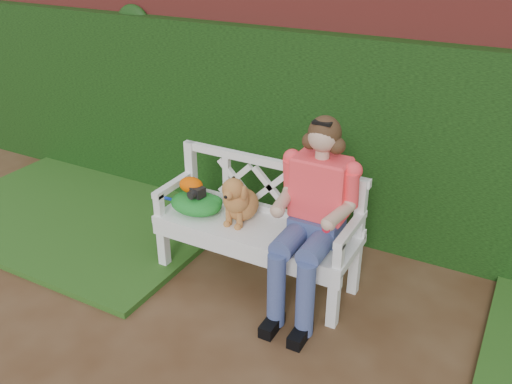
% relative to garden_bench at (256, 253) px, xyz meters
% --- Properties ---
extents(ground, '(60.00, 60.00, 0.00)m').
position_rel_garden_bench_xyz_m(ground, '(0.53, -0.74, -0.24)').
color(ground, '#3D2312').
extents(brick_wall, '(10.00, 0.30, 2.20)m').
position_rel_garden_bench_xyz_m(brick_wall, '(0.53, 1.16, 0.86)').
color(brick_wall, maroon).
rests_on(brick_wall, ground).
extents(ivy_hedge, '(10.00, 0.18, 1.70)m').
position_rel_garden_bench_xyz_m(ivy_hedge, '(0.53, 0.94, 0.61)').
color(ivy_hedge, '#1E4B15').
rests_on(ivy_hedge, ground).
extents(grass_left, '(2.60, 2.00, 0.05)m').
position_rel_garden_bench_xyz_m(grass_left, '(-1.87, 0.16, -0.21)').
color(grass_left, black).
rests_on(grass_left, ground).
extents(garden_bench, '(1.64, 0.78, 0.48)m').
position_rel_garden_bench_xyz_m(garden_bench, '(0.00, 0.00, 0.00)').
color(garden_bench, white).
rests_on(garden_bench, ground).
extents(seated_woman, '(0.69, 0.84, 1.33)m').
position_rel_garden_bench_xyz_m(seated_woman, '(0.47, -0.02, 0.43)').
color(seated_woman, '#FC5287').
rests_on(seated_woman, ground).
extents(dog, '(0.28, 0.36, 0.38)m').
position_rel_garden_bench_xyz_m(dog, '(-0.14, 0.01, 0.43)').
color(dog, olive).
rests_on(dog, garden_bench).
extents(tennis_racket, '(0.58, 0.39, 0.03)m').
position_rel_garden_bench_xyz_m(tennis_racket, '(-0.61, 0.01, 0.25)').
color(tennis_racket, white).
rests_on(tennis_racket, garden_bench).
extents(green_bag, '(0.43, 0.34, 0.14)m').
position_rel_garden_bench_xyz_m(green_bag, '(-0.50, -0.03, 0.31)').
color(green_bag, '#136D16').
rests_on(green_bag, garden_bench).
extents(camera_item, '(0.13, 0.11, 0.07)m').
position_rel_garden_bench_xyz_m(camera_item, '(-0.48, -0.04, 0.42)').
color(camera_item, black).
rests_on(camera_item, green_bag).
extents(baseball_glove, '(0.23, 0.21, 0.12)m').
position_rel_garden_bench_xyz_m(baseball_glove, '(-0.55, -0.01, 0.44)').
color(baseball_glove, '#DF4E00').
rests_on(baseball_glove, green_bag).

